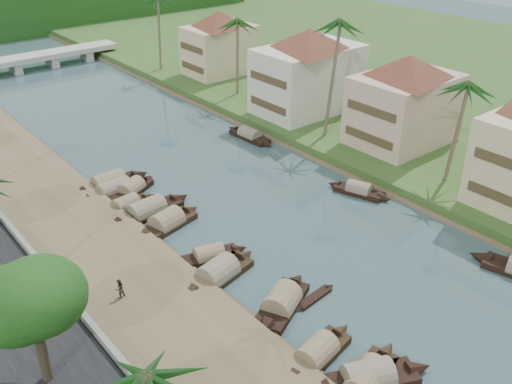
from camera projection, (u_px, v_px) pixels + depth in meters
ground at (379, 276)px, 43.80m from camera, size 220.00×220.00×0.00m
left_bank at (73, 234)px, 48.32m from camera, size 10.00×180.00×0.80m
right_bank at (353, 132)px, 67.71m from camera, size 16.00×180.00×1.20m
retaining_wall at (21, 242)px, 45.53m from camera, size 0.40×180.00×1.10m
bridge at (33, 59)px, 92.01m from camera, size 28.00×4.00×2.40m
building_mid at (405, 99)px, 61.55m from camera, size 14.11×14.11×9.70m
building_far at (308, 70)px, 70.41m from camera, size 15.59×15.59×10.20m
building_distant at (220, 42)px, 84.82m from camera, size 12.62×12.62×9.20m
sampan_2 at (366, 382)px, 33.99m from camera, size 8.42×3.92×2.19m
sampan_3 at (368, 379)px, 34.18m from camera, size 8.65×5.13×2.32m
sampan_4 at (317, 355)px, 35.96m from camera, size 7.71×3.02×2.16m
sampan_5 at (282, 304)px, 40.30m from camera, size 7.97×5.20×2.49m
sampan_6 at (218, 275)px, 43.32m from camera, size 8.72×3.72×2.50m
sampan_7 at (209, 256)px, 45.52m from camera, size 6.89×3.05×1.86m
sampan_8 at (167, 223)px, 49.86m from camera, size 8.11×3.55×2.42m
sampan_9 at (147, 211)px, 51.69m from camera, size 9.62×2.57×2.38m
sampan_10 at (126, 206)px, 52.63m from camera, size 6.80×2.16×1.89m
sampan_11 at (132, 190)px, 55.32m from camera, size 7.11×4.62×2.08m
sampan_12 at (114, 190)px, 55.26m from camera, size 8.97×1.98×2.13m
sampan_13 at (109, 184)px, 56.44m from camera, size 8.78×2.13×2.38m
sampan_15 at (359, 191)px, 55.22m from camera, size 3.46×6.83×1.86m
sampan_16 at (250, 136)px, 67.26m from camera, size 1.93×7.92×1.95m
canoe_1 at (314, 298)px, 41.38m from camera, size 4.54×1.18×0.73m
canoe_2 at (154, 205)px, 53.29m from camera, size 4.81×1.28×0.69m
palm_1 at (462, 88)px, 51.28m from camera, size 3.20×3.20×10.95m
palm_2 at (333, 26)px, 59.73m from camera, size 3.20×3.20×14.18m
palm_3 at (236, 22)px, 73.86m from camera, size 3.20×3.20×11.38m
palm_4 at (155, 377)px, 21.12m from camera, size 3.20×3.20×10.84m
tree_2 at (30, 301)px, 30.25m from camera, size 5.12×5.12×7.89m
tree_6 at (317, 59)px, 75.75m from camera, size 4.93×4.93×6.95m
person_far at (119, 288)px, 40.04m from camera, size 0.81×0.68×1.48m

